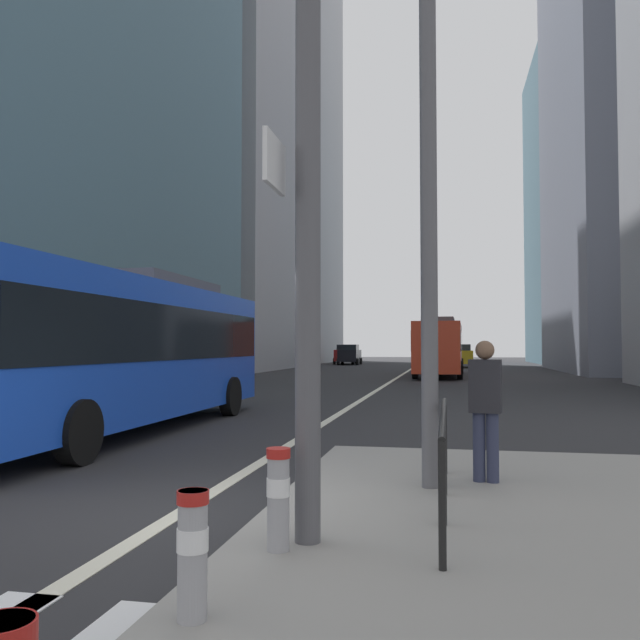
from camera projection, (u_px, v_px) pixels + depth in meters
name	position (u px, v px, depth m)	size (l,w,h in m)	color
ground_plane	(378.00, 390.00, 26.66)	(160.00, 160.00, 0.00)	#28282B
lane_centre_line	(397.00, 378.00, 36.46)	(0.20, 80.00, 0.01)	beige
office_tower_left_mid	(216.00, 45.00, 54.31)	(12.74, 18.94, 53.86)	#9E9EA3
office_tower_left_far	(278.00, 145.00, 74.19)	(12.24, 16.87, 49.48)	#9E9EA3
office_tower_right_far	(588.00, 209.00, 66.70)	(10.64, 17.79, 31.68)	slate
city_bus_blue_oncoming	(122.00, 344.00, 13.65)	(2.75, 11.17, 3.40)	blue
city_bus_red_receding	(440.00, 345.00, 39.00)	(2.92, 11.69, 3.40)	red
car_oncoming_mid	(345.00, 354.00, 65.23)	(2.18, 4.42, 1.94)	maroon
car_receding_near	(461.00, 356.00, 55.17)	(2.17, 4.42, 1.94)	gold
car_receding_far	(449.00, 355.00, 61.17)	(2.10, 4.21, 1.94)	silver
car_oncoming_far	(350.00, 354.00, 62.72)	(2.09, 4.21, 1.94)	black
traffic_signal_gantry	(104.00, 98.00, 6.01)	(5.83, 0.65, 6.00)	#515156
street_lamp_post	(428.00, 56.00, 7.81)	(5.50, 0.32, 8.00)	#56565B
bollard_left	(193.00, 547.00, 3.94)	(0.20, 0.20, 0.78)	#99999E
bollard_right	(278.00, 493.00, 5.28)	(0.20, 0.20, 0.82)	#99999E
pedestrian_railing	(444.00, 439.00, 6.64)	(0.06, 3.76, 0.98)	black
pedestrian_far	(485.00, 403.00, 7.95)	(0.41, 0.30, 1.72)	#2D334C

